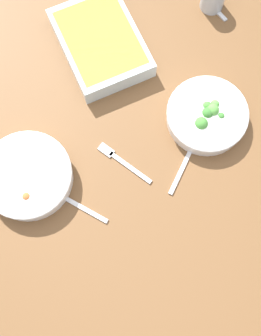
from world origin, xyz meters
TOP-DOWN VIEW (x-y plane):
  - ground_plane at (0.00, 0.00)m, footprint 6.00×6.00m
  - dining_table at (0.00, 0.00)m, footprint 1.20×0.90m
  - stew_bowl at (0.03, -0.28)m, footprint 0.24×0.24m
  - broccoli_bowl at (-0.14, 0.22)m, footprint 0.23×0.23m
  - baking_dish at (-0.37, -0.08)m, footprint 0.36×0.32m
  - spoon_by_stew at (0.09, -0.16)m, footprint 0.10×0.16m
  - spoon_by_broccoli at (-0.02, 0.16)m, footprint 0.16×0.10m
  - fork_on_table at (-0.02, -0.03)m, footprint 0.12×0.15m

SIDE VIEW (x-z plane):
  - ground_plane at x=0.00m, z-range 0.00..0.00m
  - dining_table at x=0.00m, z-range 0.28..1.02m
  - fork_on_table at x=-0.02m, z-range 0.74..0.75m
  - spoon_by_stew at x=0.09m, z-range 0.74..0.75m
  - spoon_by_broccoli at x=-0.02m, z-range 0.74..0.75m
  - broccoli_bowl at x=-0.14m, z-range 0.74..0.80m
  - stew_bowl at x=0.03m, z-range 0.74..0.80m
  - baking_dish at x=-0.37m, z-range 0.74..0.80m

